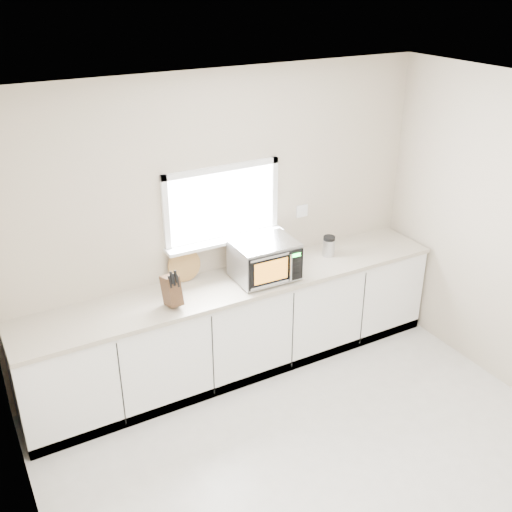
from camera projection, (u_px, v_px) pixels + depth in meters
ground at (347, 489)px, 4.34m from camera, size 4.00×4.00×0.00m
back_wall at (222, 223)px, 5.32m from camera, size 4.00×0.17×2.70m
cabinets at (238, 327)px, 5.49m from camera, size 3.92×0.60×0.88m
countertop at (238, 283)px, 5.28m from camera, size 3.92×0.64×0.04m
microwave at (265, 260)px, 5.24m from camera, size 0.55×0.46×0.35m
knife_block at (172, 290)px, 4.83m from camera, size 0.12×0.24×0.34m
cutting_board at (184, 265)px, 5.23m from camera, size 0.30×0.07×0.30m
coffee_grinder at (329, 246)px, 5.70m from camera, size 0.13×0.13×0.20m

